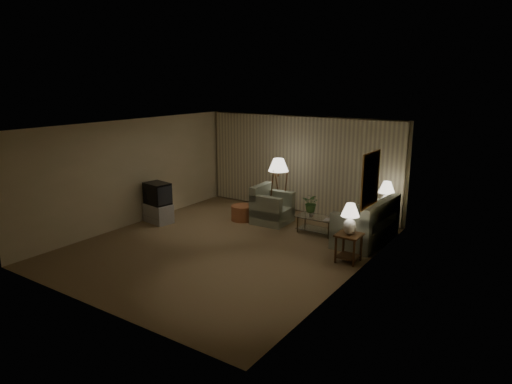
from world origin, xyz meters
TOP-DOWN VIEW (x-y plane):
  - ground at (0.00, 0.00)m, footprint 7.00×7.00m
  - room_shell at (0.02, 1.51)m, footprint 6.04×7.02m
  - sofa at (2.50, 2.01)m, footprint 1.93×1.11m
  - armchair at (-0.05, 2.04)m, footprint 1.01×0.96m
  - side_table_near at (2.65, 0.66)m, footprint 0.49×0.49m
  - side_table_far at (2.65, 2.90)m, footprint 0.53×0.44m
  - table_lamp_near at (2.65, 0.66)m, footprint 0.38×0.38m
  - table_lamp_far at (2.65, 2.90)m, footprint 0.40×0.40m
  - coffee_table at (1.30, 1.91)m, footprint 0.97×0.53m
  - tv_cabinet at (-2.55, 0.39)m, footprint 0.90×0.72m
  - crt_tv at (-2.55, 0.39)m, footprint 0.81×0.69m
  - floor_lamp at (-0.11, 2.41)m, footprint 0.53×0.53m
  - ottoman at (-0.83, 1.78)m, footprint 0.73×0.73m
  - vase at (1.15, 1.91)m, footprint 0.13×0.13m
  - flowers at (1.15, 1.91)m, footprint 0.42×0.37m
  - book at (1.55, 1.81)m, footprint 0.17×0.22m

SIDE VIEW (x-z plane):
  - ground at x=0.00m, z-range 0.00..0.00m
  - ottoman at x=-0.83m, z-range 0.00..0.40m
  - tv_cabinet at x=-2.55m, z-range 0.00..0.50m
  - coffee_table at x=1.30m, z-range 0.07..0.48m
  - armchair at x=-0.05m, z-range 0.00..0.78m
  - side_table_far at x=2.65m, z-range 0.10..0.70m
  - side_table_near at x=2.65m, z-range 0.10..0.70m
  - sofa at x=2.50m, z-range 0.00..0.81m
  - book at x=1.55m, z-range 0.41..0.43m
  - vase at x=1.15m, z-range 0.42..0.55m
  - crt_tv at x=-2.55m, z-range 0.50..1.06m
  - flowers at x=1.15m, z-range 0.55..1.01m
  - floor_lamp at x=-0.11m, z-range 0.04..1.68m
  - table_lamp_near at x=2.65m, z-range 0.66..1.31m
  - table_lamp_far at x=2.65m, z-range 0.66..1.34m
  - room_shell at x=0.02m, z-range 0.39..3.11m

